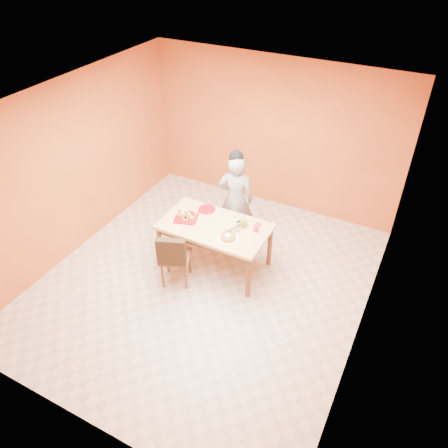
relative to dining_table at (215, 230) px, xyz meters
The scene contains 17 objects.
floor 0.79m from the dining_table, 82.94° to the right, with size 5.00×5.00×0.00m, color #B9AE9E.
ceiling 2.08m from the dining_table, 82.94° to the right, with size 5.00×5.00×0.00m, color white.
wall_back 2.19m from the dining_table, 88.56° to the left, with size 4.50×4.50×0.00m, color #D26630.
wall_left 2.34m from the dining_table, 169.10° to the right, with size 5.00×5.00×0.00m, color #D26630.
wall_right 2.44m from the dining_table, 10.41° to the right, with size 5.00×5.00×0.00m, color #D26630.
dining_table is the anchor object (origin of this frame).
dining_chair 0.71m from the dining_table, 120.01° to the right, with size 0.56×0.62×0.92m.
pastry_pile 0.49m from the dining_table, behind, with size 0.30×0.30×0.10m, color #E2AA60, non-canonical shape.
person 0.75m from the dining_table, 91.60° to the left, with size 0.57×0.37×1.56m, color gray.
pastry_platter 0.48m from the dining_table, behind, with size 0.33×0.33×0.02m, color maroon.
red_dinner_plate 0.44m from the dining_table, 134.77° to the left, with size 0.26×0.26×0.02m, color maroon.
white_cake_plate 0.39m from the dining_table, 31.71° to the right, with size 0.31×0.31×0.01m, color white.
sponge_cake 0.40m from the dining_table, 31.71° to the right, with size 0.22×0.22×0.05m, color orange.
cake_server 0.37m from the dining_table, ahead, with size 0.05×0.25×0.01m, color white.
egg_ornament 0.46m from the dining_table, 22.69° to the left, with size 0.11×0.09×0.14m, color olive.
magenta_glass 0.63m from the dining_table, 14.05° to the left, with size 0.07×0.07×0.10m, color #CC1E5A.
checker_tin 0.64m from the dining_table, 27.82° to the left, with size 0.09×0.09×0.03m, color #391F0F.
Camera 1 is at (2.43, -4.08, 4.58)m, focal length 35.00 mm.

